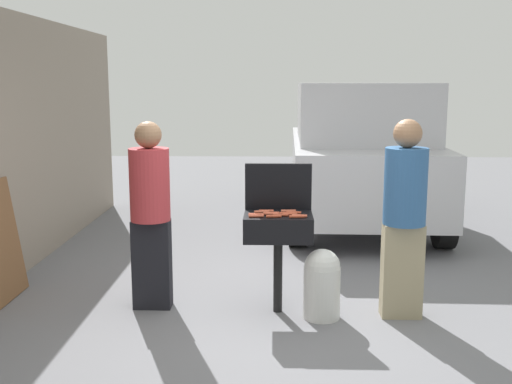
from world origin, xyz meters
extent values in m
plane|color=slate|center=(0.00, 0.00, 0.00)|extent=(24.00, 24.00, 0.00)
cylinder|color=black|center=(0.01, 0.25, 0.34)|extent=(0.08, 0.08, 0.67)
cube|color=black|center=(0.01, 0.25, 0.78)|extent=(0.60, 0.44, 0.22)
cube|color=black|center=(0.01, 0.47, 1.10)|extent=(0.60, 0.05, 0.42)
cylinder|color=#AD4228|center=(0.17, 0.10, 0.90)|extent=(0.13, 0.04, 0.03)
cylinder|color=#B74C33|center=(-0.18, 0.12, 0.90)|extent=(0.13, 0.03, 0.03)
cylinder|color=#B74C33|center=(-0.09, 0.33, 0.90)|extent=(0.13, 0.03, 0.03)
cylinder|color=#C6593D|center=(-0.14, 0.29, 0.90)|extent=(0.13, 0.04, 0.03)
cylinder|color=#AD4228|center=(-0.03, 0.11, 0.90)|extent=(0.13, 0.04, 0.03)
cylinder|color=#B74C33|center=(-0.18, 0.18, 0.90)|extent=(0.13, 0.04, 0.03)
cylinder|color=#AD4228|center=(0.11, 0.20, 0.90)|extent=(0.13, 0.04, 0.03)
cylinder|color=#B74C33|center=(-0.05, 0.24, 0.90)|extent=(0.13, 0.04, 0.03)
cylinder|color=#AD4228|center=(0.09, 0.23, 0.90)|extent=(0.13, 0.03, 0.03)
cylinder|color=#C6593D|center=(0.10, 0.33, 0.90)|extent=(0.13, 0.04, 0.03)
cylinder|color=#AD4228|center=(0.15, 0.26, 0.90)|extent=(0.13, 0.04, 0.03)
cylinder|color=#AD4228|center=(0.03, 0.17, 0.90)|extent=(0.13, 0.03, 0.03)
cylinder|color=#B74C33|center=(-0.06, 0.21, 0.90)|extent=(0.13, 0.03, 0.03)
cylinder|color=#C6593D|center=(0.19, 0.13, 0.90)|extent=(0.13, 0.04, 0.03)
cylinder|color=silver|center=(0.39, 0.11, 0.23)|extent=(0.32, 0.32, 0.46)
sphere|color=silver|center=(0.39, 0.11, 0.46)|extent=(0.31, 0.31, 0.31)
cube|color=black|center=(-1.13, 0.32, 0.41)|extent=(0.34, 0.19, 0.81)
cylinder|color=#B23338|center=(-1.13, 0.32, 1.14)|extent=(0.36, 0.36, 0.64)
sphere|color=#936B4C|center=(-1.13, 0.32, 1.58)|extent=(0.24, 0.24, 0.24)
cube|color=gray|center=(1.09, 0.17, 0.42)|extent=(0.35, 0.19, 0.83)
cylinder|color=#2D598C|center=(1.09, 0.17, 1.16)|extent=(0.36, 0.36, 0.66)
sphere|color=#936B4C|center=(1.09, 0.17, 1.61)|extent=(0.24, 0.24, 0.24)
cube|color=#B7B7BC|center=(1.21, 4.03, 0.77)|extent=(2.00, 4.44, 0.90)
cube|color=#B7B7BC|center=(1.20, 3.83, 1.62)|extent=(1.82, 2.64, 0.80)
cylinder|color=black|center=(2.07, 2.47, 0.32)|extent=(0.23, 0.64, 0.64)
cylinder|color=black|center=(0.27, 2.51, 0.32)|extent=(0.23, 0.64, 0.64)
cylinder|color=black|center=(2.14, 5.55, 0.32)|extent=(0.23, 0.64, 0.64)
cylinder|color=black|center=(0.34, 5.59, 0.32)|extent=(0.23, 0.64, 0.64)
camera|label=1|loc=(-0.02, -5.04, 2.03)|focal=43.38mm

